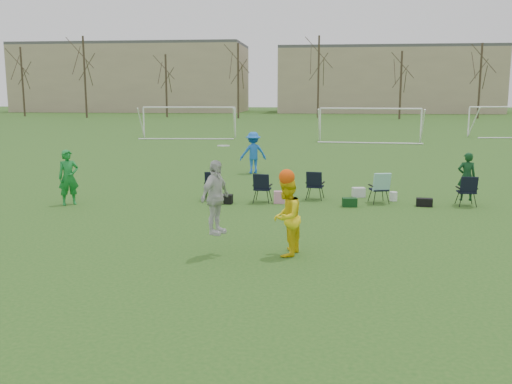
# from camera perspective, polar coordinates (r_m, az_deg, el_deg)

# --- Properties ---
(ground) EXTENTS (260.00, 260.00, 0.00)m
(ground) POSITION_cam_1_polar(r_m,az_deg,el_deg) (11.34, 4.27, -8.41)
(ground) COLOR #245219
(ground) RESTS_ON ground
(fielder_green_near) EXTENTS (0.77, 0.72, 1.77)m
(fielder_green_near) POSITION_cam_1_polar(r_m,az_deg,el_deg) (19.17, -18.24, 1.40)
(fielder_green_near) COLOR #167D2E
(fielder_green_near) RESTS_ON ground
(fielder_blue) EXTENTS (1.35, 1.05, 1.84)m
(fielder_blue) POSITION_cam_1_polar(r_m,az_deg,el_deg) (25.40, -0.29, 3.95)
(fielder_blue) COLOR blue
(fielder_blue) RESTS_ON ground
(center_contest) EXTENTS (2.34, 1.17, 2.45)m
(center_contest) POSITION_cam_1_polar(r_m,az_deg,el_deg) (12.47, 0.28, -1.66)
(center_contest) COLOR silver
(center_contest) RESTS_ON ground
(sideline_setup) EXTENTS (8.84, 2.12, 1.69)m
(sideline_setup) POSITION_cam_1_polar(r_m,az_deg,el_deg) (18.86, 8.93, 0.50)
(sideline_setup) COLOR #103A1B
(sideline_setup) RESTS_ON ground
(goal_left) EXTENTS (7.39, 0.76, 2.46)m
(goal_left) POSITION_cam_1_polar(r_m,az_deg,el_deg) (45.97, -6.70, 7.82)
(goal_left) COLOR white
(goal_left) RESTS_ON ground
(goal_mid) EXTENTS (7.40, 0.63, 2.46)m
(goal_mid) POSITION_cam_1_polar(r_m,az_deg,el_deg) (42.94, 11.34, 7.55)
(goal_mid) COLOR white
(goal_mid) RESTS_ON ground
(tree_line) EXTENTS (110.28, 3.28, 11.40)m
(tree_line) POSITION_cam_1_polar(r_m,az_deg,el_deg) (80.62, 6.42, 10.95)
(tree_line) COLOR #382B21
(tree_line) RESTS_ON ground
(building_row) EXTENTS (126.00, 16.00, 13.00)m
(building_row) POSITION_cam_1_polar(r_m,az_deg,el_deg) (106.98, 9.99, 11.08)
(building_row) COLOR tan
(building_row) RESTS_ON ground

